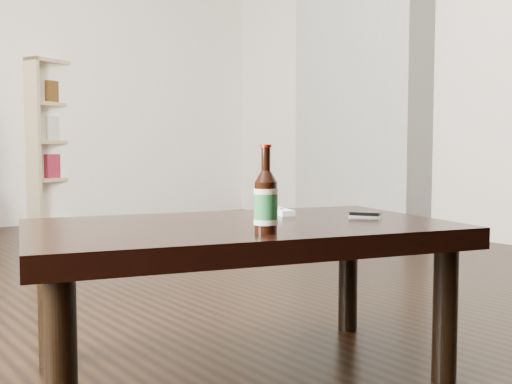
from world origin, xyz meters
TOP-DOWN VIEW (x-y plane):
  - floor at (0.00, 0.00)m, footprint 5.00×6.00m
  - chimney_breast at (2.35, 1.20)m, footprint 0.30×1.20m
  - bookshelf at (0.58, 3.18)m, footprint 0.83×0.61m
  - coffee_table at (-0.29, -0.80)m, footprint 1.28×0.96m
  - beer_bottle at (-0.36, -1.00)m, footprint 0.08×0.08m
  - phone at (0.09, -0.91)m, footprint 0.09×0.10m
  - remote at (-0.06, -0.69)m, footprint 0.09×0.16m

SIDE VIEW (x-z plane):
  - floor at x=0.00m, z-range -0.01..0.00m
  - coffee_table at x=-0.29m, z-range 0.16..0.59m
  - phone at x=0.09m, z-range 0.43..0.44m
  - remote at x=-0.06m, z-range 0.43..0.45m
  - beer_bottle at x=-0.36m, z-range 0.40..0.61m
  - bookshelf at x=0.58m, z-range 0.03..1.43m
  - chimney_breast at x=2.35m, z-range 0.00..2.70m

